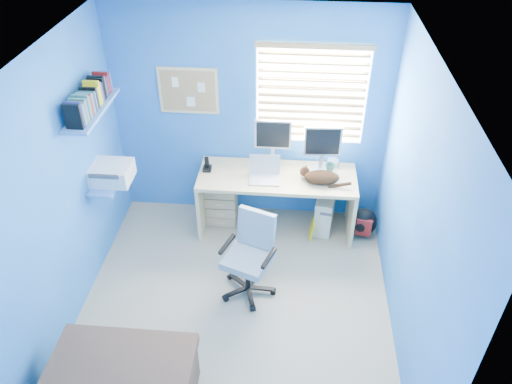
# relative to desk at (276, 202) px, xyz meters

# --- Properties ---
(floor) EXTENTS (3.00, 3.20, 0.00)m
(floor) POSITION_rel_desk_xyz_m (-0.33, -1.26, -0.37)
(floor) COLOR tan
(floor) RESTS_ON ground
(ceiling) EXTENTS (3.00, 3.20, 0.00)m
(ceiling) POSITION_rel_desk_xyz_m (-0.33, -1.26, 2.13)
(ceiling) COLOR white
(ceiling) RESTS_ON wall_back
(wall_back) EXTENTS (3.00, 0.01, 2.50)m
(wall_back) POSITION_rel_desk_xyz_m (-0.33, 0.34, 0.88)
(wall_back) COLOR blue
(wall_back) RESTS_ON ground
(wall_front) EXTENTS (3.00, 0.01, 2.50)m
(wall_front) POSITION_rel_desk_xyz_m (-0.33, -2.86, 0.88)
(wall_front) COLOR blue
(wall_front) RESTS_ON ground
(wall_left) EXTENTS (0.01, 3.20, 2.50)m
(wall_left) POSITION_rel_desk_xyz_m (-1.83, -1.26, 0.88)
(wall_left) COLOR blue
(wall_left) RESTS_ON ground
(wall_right) EXTENTS (0.01, 3.20, 2.50)m
(wall_right) POSITION_rel_desk_xyz_m (1.17, -1.26, 0.88)
(wall_right) COLOR blue
(wall_right) RESTS_ON ground
(desk) EXTENTS (1.73, 0.65, 0.74)m
(desk) POSITION_rel_desk_xyz_m (0.00, 0.00, 0.00)
(desk) COLOR tan
(desk) RESTS_ON floor
(laptop) EXTENTS (0.34, 0.27, 0.22)m
(laptop) POSITION_rel_desk_xyz_m (-0.14, -0.09, 0.48)
(laptop) COLOR silver
(laptop) RESTS_ON desk
(monitor_left) EXTENTS (0.40, 0.12, 0.54)m
(monitor_left) POSITION_rel_desk_xyz_m (-0.07, 0.26, 0.64)
(monitor_left) COLOR silver
(monitor_left) RESTS_ON desk
(monitor_right) EXTENTS (0.41, 0.15, 0.54)m
(monitor_right) POSITION_rel_desk_xyz_m (0.47, 0.16, 0.64)
(monitor_right) COLOR silver
(monitor_right) RESTS_ON desk
(phone) EXTENTS (0.09, 0.11, 0.17)m
(phone) POSITION_rel_desk_xyz_m (-0.78, 0.04, 0.45)
(phone) COLOR black
(phone) RESTS_ON desk
(mug) EXTENTS (0.10, 0.09, 0.10)m
(mug) POSITION_rel_desk_xyz_m (0.57, 0.12, 0.42)
(mug) COLOR #3A7967
(mug) RESTS_ON desk
(cd_spindle) EXTENTS (0.13, 0.13, 0.07)m
(cd_spindle) POSITION_rel_desk_xyz_m (0.61, 0.26, 0.41)
(cd_spindle) COLOR silver
(cd_spindle) RESTS_ON desk
(cat) EXTENTS (0.42, 0.32, 0.13)m
(cat) POSITION_rel_desk_xyz_m (0.48, -0.09, 0.44)
(cat) COLOR black
(cat) RESTS_ON desk
(tower_pc) EXTENTS (0.26, 0.46, 0.45)m
(tower_pc) POSITION_rel_desk_xyz_m (0.56, 0.07, -0.14)
(tower_pc) COLOR beige
(tower_pc) RESTS_ON floor
(drawer_boxes) EXTENTS (0.35, 0.28, 0.54)m
(drawer_boxes) POSITION_rel_desk_xyz_m (-0.64, 0.08, -0.10)
(drawer_boxes) COLOR tan
(drawer_boxes) RESTS_ON floor
(yellow_book) EXTENTS (0.03, 0.17, 0.24)m
(yellow_book) POSITION_rel_desk_xyz_m (0.42, -0.13, -0.25)
(yellow_book) COLOR yellow
(yellow_book) RESTS_ON floor
(backpack) EXTENTS (0.35, 0.30, 0.36)m
(backpack) POSITION_rel_desk_xyz_m (0.99, -0.04, -0.19)
(backpack) COLOR black
(backpack) RESTS_ON floor
(office_chair) EXTENTS (0.66, 0.66, 0.88)m
(office_chair) POSITION_rel_desk_xyz_m (-0.21, -0.98, -0.04)
(office_chair) COLOR black
(office_chair) RESTS_ON floor
(window_blinds) EXTENTS (1.15, 0.05, 1.10)m
(window_blinds) POSITION_rel_desk_xyz_m (0.32, 0.31, 1.18)
(window_blinds) COLOR white
(window_blinds) RESTS_ON ground
(corkboard) EXTENTS (0.64, 0.02, 0.52)m
(corkboard) POSITION_rel_desk_xyz_m (-0.98, 0.33, 1.18)
(corkboard) COLOR tan
(corkboard) RESTS_ON ground
(wall_shelves) EXTENTS (0.42, 0.90, 1.05)m
(wall_shelves) POSITION_rel_desk_xyz_m (-1.68, -0.51, 1.06)
(wall_shelves) COLOR #4C85D1
(wall_shelves) RESTS_ON ground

